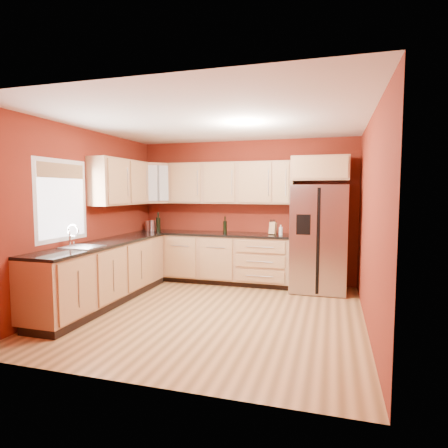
% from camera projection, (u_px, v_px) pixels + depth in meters
% --- Properties ---
extents(floor, '(4.00, 4.00, 0.00)m').
position_uv_depth(floor, '(212.00, 313.00, 5.15)').
color(floor, olive).
rests_on(floor, ground).
extents(ceiling, '(4.00, 4.00, 0.00)m').
position_uv_depth(ceiling, '(211.00, 121.00, 4.92)').
color(ceiling, white).
rests_on(ceiling, wall_back).
extents(wall_back, '(4.00, 0.04, 2.60)m').
position_uv_depth(wall_back, '(245.00, 211.00, 6.95)').
color(wall_back, maroon).
rests_on(wall_back, floor).
extents(wall_front, '(4.00, 0.04, 2.60)m').
position_uv_depth(wall_front, '(137.00, 236.00, 3.12)').
color(wall_front, maroon).
rests_on(wall_front, floor).
extents(wall_left, '(0.04, 4.00, 2.60)m').
position_uv_depth(wall_left, '(85.00, 216.00, 5.60)').
color(wall_left, maroon).
rests_on(wall_left, floor).
extents(wall_right, '(0.04, 4.00, 2.60)m').
position_uv_depth(wall_right, '(370.00, 223.00, 4.48)').
color(wall_right, maroon).
rests_on(wall_right, floor).
extents(base_cabinets_back, '(2.90, 0.60, 0.88)m').
position_uv_depth(base_cabinets_back, '(212.00, 258.00, 6.89)').
color(base_cabinets_back, '#A2754E').
rests_on(base_cabinets_back, floor).
extents(base_cabinets_left, '(0.60, 2.80, 0.88)m').
position_uv_depth(base_cabinets_left, '(104.00, 274.00, 5.59)').
color(base_cabinets_left, '#A2754E').
rests_on(base_cabinets_left, floor).
extents(countertop_back, '(2.90, 0.62, 0.04)m').
position_uv_depth(countertop_back, '(212.00, 234.00, 6.84)').
color(countertop_back, black).
rests_on(countertop_back, base_cabinets_back).
extents(countertop_left, '(0.62, 2.80, 0.04)m').
position_uv_depth(countertop_left, '(104.00, 244.00, 5.54)').
color(countertop_left, black).
rests_on(countertop_left, base_cabinets_left).
extents(upper_cabinets_back, '(2.30, 0.33, 0.75)m').
position_uv_depth(upper_cabinets_back, '(230.00, 183.00, 6.82)').
color(upper_cabinets_back, '#A2754E').
rests_on(upper_cabinets_back, wall_back).
extents(upper_cabinets_left, '(0.33, 1.35, 0.75)m').
position_uv_depth(upper_cabinets_left, '(120.00, 182.00, 6.20)').
color(upper_cabinets_left, '#A2754E').
rests_on(upper_cabinets_left, wall_left).
extents(corner_upper_cabinet, '(0.67, 0.67, 0.75)m').
position_uv_depth(corner_upper_cabinet, '(155.00, 183.00, 7.05)').
color(corner_upper_cabinet, '#A2754E').
rests_on(corner_upper_cabinet, wall_back).
extents(over_fridge_cabinet, '(0.92, 0.60, 0.40)m').
position_uv_depth(over_fridge_cabinet, '(320.00, 169.00, 6.22)').
color(over_fridge_cabinet, '#A2754E').
rests_on(over_fridge_cabinet, wall_back).
extents(refrigerator, '(0.90, 0.75, 1.78)m').
position_uv_depth(refrigerator, '(319.00, 238.00, 6.25)').
color(refrigerator, '#ACABB0').
rests_on(refrigerator, floor).
extents(window, '(0.03, 0.90, 1.00)m').
position_uv_depth(window, '(62.00, 200.00, 5.09)').
color(window, white).
rests_on(window, wall_left).
extents(sink_faucet, '(0.50, 0.42, 0.30)m').
position_uv_depth(sink_faucet, '(81.00, 236.00, 5.05)').
color(sink_faucet, silver).
rests_on(sink_faucet, countertop_left).
extents(canister_left, '(0.15, 0.15, 0.18)m').
position_uv_depth(canister_left, '(148.00, 226.00, 7.21)').
color(canister_left, '#ACABB0').
rests_on(canister_left, countertop_back).
extents(canister_right, '(0.13, 0.13, 0.20)m').
position_uv_depth(canister_right, '(152.00, 226.00, 7.11)').
color(canister_right, '#ACABB0').
rests_on(canister_right, countertop_back).
extents(wine_bottle_a, '(0.10, 0.10, 0.36)m').
position_uv_depth(wine_bottle_a, '(158.00, 222.00, 7.05)').
color(wine_bottle_a, black).
rests_on(wine_bottle_a, countertop_back).
extents(wine_bottle_b, '(0.09, 0.09, 0.30)m').
position_uv_depth(wine_bottle_b, '(225.00, 225.00, 6.72)').
color(wine_bottle_b, black).
rests_on(wine_bottle_b, countertop_back).
extents(knife_block, '(0.13, 0.12, 0.22)m').
position_uv_depth(knife_block, '(273.00, 228.00, 6.56)').
color(knife_block, tan).
rests_on(knife_block, countertop_back).
extents(soap_dispenser, '(0.08, 0.08, 0.18)m').
position_uv_depth(soap_dispenser, '(281.00, 230.00, 6.43)').
color(soap_dispenser, silver).
rests_on(soap_dispenser, countertop_back).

